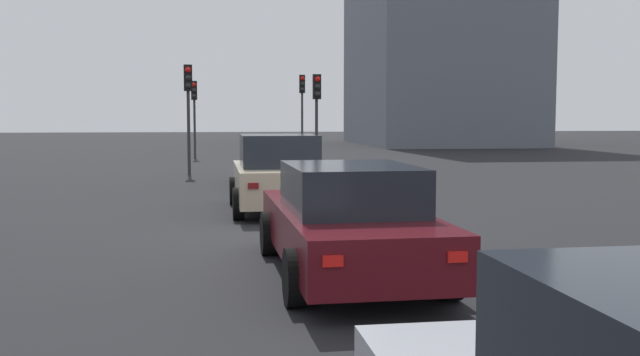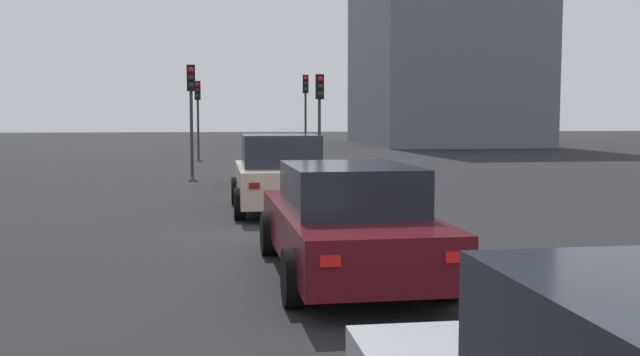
{
  "view_description": "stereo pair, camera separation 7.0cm",
  "coord_description": "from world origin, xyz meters",
  "px_view_note": "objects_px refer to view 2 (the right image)",
  "views": [
    {
      "loc": [
        -12.22,
        1.43,
        2.05
      ],
      "look_at": [
        -1.71,
        -0.01,
        1.13
      ],
      "focal_mm": 40.43,
      "sensor_mm": 36.0,
      "label": 1
    },
    {
      "loc": [
        -12.23,
        1.36,
        2.05
      ],
      "look_at": [
        -1.71,
        -0.01,
        1.13
      ],
      "focal_mm": 40.43,
      "sensor_mm": 36.0,
      "label": 2
    }
  ],
  "objects_px": {
    "traffic_light_near_left": "(191,96)",
    "traffic_light_near_right": "(198,103)",
    "car_maroon_third": "(346,221)",
    "traffic_light_far_right": "(320,102)",
    "car_navy_lead": "(280,161)",
    "car_beige_second": "(280,175)",
    "traffic_light_far_left": "(306,98)"
  },
  "relations": [
    {
      "from": "traffic_light_near_left",
      "to": "traffic_light_near_right",
      "type": "relative_size",
      "value": 1.02
    },
    {
      "from": "car_maroon_third",
      "to": "traffic_light_far_right",
      "type": "height_order",
      "value": "traffic_light_far_right"
    },
    {
      "from": "traffic_light_far_right",
      "to": "car_navy_lead",
      "type": "bearing_deg",
      "value": -25.41
    },
    {
      "from": "car_navy_lead",
      "to": "car_beige_second",
      "type": "height_order",
      "value": "car_beige_second"
    },
    {
      "from": "car_navy_lead",
      "to": "car_maroon_third",
      "type": "xyz_separation_m",
      "value": [
        -12.17,
        0.05,
        -0.02
      ]
    },
    {
      "from": "traffic_light_near_right",
      "to": "traffic_light_far_left",
      "type": "xyz_separation_m",
      "value": [
        0.77,
        -5.28,
        0.26
      ]
    },
    {
      "from": "car_beige_second",
      "to": "traffic_light_near_right",
      "type": "xyz_separation_m",
      "value": [
        19.64,
        2.46,
        1.89
      ]
    },
    {
      "from": "traffic_light_far_left",
      "to": "car_navy_lead",
      "type": "bearing_deg",
      "value": -7.66
    },
    {
      "from": "car_navy_lead",
      "to": "traffic_light_far_left",
      "type": "bearing_deg",
      "value": -10.19
    },
    {
      "from": "car_navy_lead",
      "to": "traffic_light_near_left",
      "type": "height_order",
      "value": "traffic_light_near_left"
    },
    {
      "from": "car_navy_lead",
      "to": "traffic_light_near_left",
      "type": "distance_m",
      "value": 5.36
    },
    {
      "from": "car_beige_second",
      "to": "traffic_light_near_right",
      "type": "distance_m",
      "value": 19.88
    },
    {
      "from": "traffic_light_far_right",
      "to": "car_beige_second",
      "type": "bearing_deg",
      "value": -16.87
    },
    {
      "from": "car_navy_lead",
      "to": "traffic_light_far_left",
      "type": "height_order",
      "value": "traffic_light_far_left"
    },
    {
      "from": "car_beige_second",
      "to": "traffic_light_far_left",
      "type": "bearing_deg",
      "value": -8.58
    },
    {
      "from": "traffic_light_far_right",
      "to": "traffic_light_far_left",
      "type": "bearing_deg",
      "value": 171.82
    },
    {
      "from": "car_navy_lead",
      "to": "car_beige_second",
      "type": "xyz_separation_m",
      "value": [
        -5.79,
        0.44,
        0.06
      ]
    },
    {
      "from": "traffic_light_near_left",
      "to": "car_maroon_third",
      "type": "bearing_deg",
      "value": 3.67
    },
    {
      "from": "car_navy_lead",
      "to": "traffic_light_near_right",
      "type": "height_order",
      "value": "traffic_light_near_right"
    },
    {
      "from": "traffic_light_far_left",
      "to": "traffic_light_near_right",
      "type": "bearing_deg",
      "value": -80.1
    },
    {
      "from": "car_maroon_third",
      "to": "traffic_light_far_right",
      "type": "bearing_deg",
      "value": -7.99
    },
    {
      "from": "car_beige_second",
      "to": "traffic_light_near_left",
      "type": "bearing_deg",
      "value": 12.38
    },
    {
      "from": "car_beige_second",
      "to": "traffic_light_near_left",
      "type": "height_order",
      "value": "traffic_light_near_left"
    },
    {
      "from": "car_maroon_third",
      "to": "traffic_light_far_left",
      "type": "xyz_separation_m",
      "value": [
        26.79,
        -2.43,
        2.23
      ]
    },
    {
      "from": "car_maroon_third",
      "to": "traffic_light_near_right",
      "type": "xyz_separation_m",
      "value": [
        26.02,
        2.85,
        1.97
      ]
    },
    {
      "from": "traffic_light_near_right",
      "to": "traffic_light_far_right",
      "type": "height_order",
      "value": "traffic_light_near_right"
    },
    {
      "from": "car_maroon_third",
      "to": "traffic_light_near_left",
      "type": "distance_m",
      "value": 16.65
    },
    {
      "from": "traffic_light_near_left",
      "to": "traffic_light_far_right",
      "type": "xyz_separation_m",
      "value": [
        0.73,
        -4.57,
        -0.18
      ]
    },
    {
      "from": "car_beige_second",
      "to": "traffic_light_far_left",
      "type": "relative_size",
      "value": 1.0
    },
    {
      "from": "traffic_light_near_left",
      "to": "traffic_light_far_left",
      "type": "xyz_separation_m",
      "value": [
        10.48,
        -5.13,
        0.19
      ]
    },
    {
      "from": "car_navy_lead",
      "to": "car_beige_second",
      "type": "bearing_deg",
      "value": 174.72
    },
    {
      "from": "traffic_light_near_right",
      "to": "traffic_light_far_right",
      "type": "relative_size",
      "value": 1.04
    }
  ]
}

